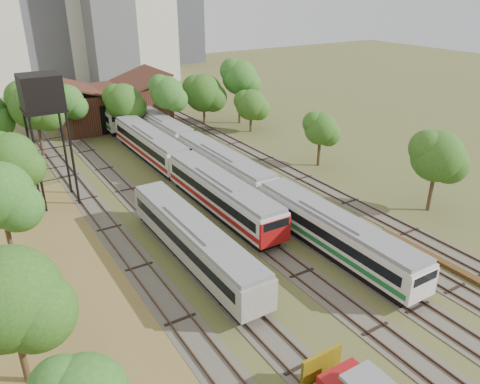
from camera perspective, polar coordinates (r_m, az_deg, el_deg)
ground at (r=31.63m, az=23.10°, el=-17.12°), size 240.00×240.00×0.00m
dry_grass_patch at (r=28.39m, az=-16.82°, el=-21.54°), size 14.00×60.00×0.04m
tracks at (r=46.85m, az=-2.40°, el=-0.91°), size 24.60×80.00×0.19m
railcar_red_set at (r=50.56m, az=-7.18°, el=3.13°), size 2.91×34.57×3.59m
railcar_green_set at (r=50.59m, az=-2.07°, el=3.19°), size 2.74×52.07×3.38m
railcar_rear at (r=75.12m, az=-16.27°, el=9.42°), size 3.04×16.08×3.77m
old_grey_coach at (r=36.11m, az=-5.65°, el=-5.90°), size 2.76×18.00×3.41m
water_tower at (r=46.61m, az=-23.06°, el=10.71°), size 3.62×3.62×12.49m
rail_pile_near at (r=39.55m, az=23.67°, el=-8.01°), size 0.68×10.17×0.34m
rail_pile_far at (r=41.01m, az=20.74°, el=-6.38°), size 0.45×7.22×0.23m
maintenance_shed at (r=74.85m, az=-15.53°, el=10.19°), size 16.45×11.55×7.58m
tree_band_left at (r=34.19m, az=-27.02°, el=-3.69°), size 8.39×52.67×8.67m
tree_band_far at (r=65.87m, az=-14.70°, el=10.99°), size 39.66×10.03×9.57m
tree_band_right at (r=54.82m, az=11.06°, el=7.65°), size 5.25×35.18×7.83m
tower_far_right at (r=134.15m, az=-8.12°, el=21.42°), size 12.00×12.00×28.00m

